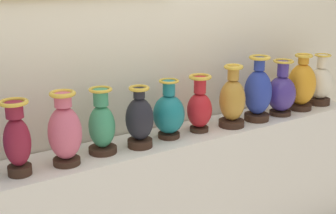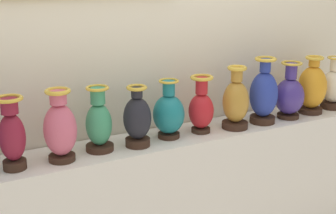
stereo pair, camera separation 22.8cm
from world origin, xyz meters
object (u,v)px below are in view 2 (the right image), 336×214
object	(u,v)px
vase_jade	(99,123)
vase_crimson	(201,108)
vase_rose	(60,128)
vase_teal	(170,113)
vase_amber	(312,88)
vase_ivory	(333,87)
vase_ochre	(236,102)
vase_burgundy	(12,135)
vase_indigo	(289,95)
vase_cobalt	(264,95)
vase_onyx	(137,119)

from	to	relation	value
vase_jade	vase_crimson	distance (m)	0.63
vase_rose	vase_teal	bearing A→B (deg)	3.55
vase_amber	vase_ivory	world-z (taller)	vase_amber
vase_ochre	vase_ivory	size ratio (longest dim) A/B	1.06
vase_rose	vase_crimson	size ratio (longest dim) A/B	1.09
vase_jade	vase_teal	size ratio (longest dim) A/B	1.03
vase_burgundy	vase_ivory	bearing A→B (deg)	0.53
vase_indigo	vase_amber	bearing A→B (deg)	4.11
vase_teal	vase_cobalt	distance (m)	0.64
vase_indigo	vase_amber	distance (m)	0.21
vase_teal	vase_indigo	xyz separation A→B (m)	(0.85, -0.04, 0.01)
vase_jade	vase_cobalt	world-z (taller)	vase_cobalt
vase_indigo	vase_rose	bearing A→B (deg)	179.88
vase_burgundy	vase_crimson	size ratio (longest dim) A/B	1.06
vase_rose	vase_ivory	bearing A→B (deg)	0.73
vase_rose	vase_cobalt	distance (m)	1.28
vase_burgundy	vase_indigo	distance (m)	1.72
vase_jade	vase_amber	bearing A→B (deg)	-1.06
vase_rose	vase_indigo	xyz separation A→B (m)	(1.49, -0.00, -0.02)
vase_jade	vase_onyx	distance (m)	0.21
vase_amber	vase_teal	bearing A→B (deg)	178.50
vase_onyx	vase_amber	size ratio (longest dim) A/B	0.88
vase_cobalt	vase_amber	bearing A→B (deg)	1.67
vase_cobalt	vase_crimson	bearing A→B (deg)	175.89
vase_burgundy	vase_amber	world-z (taller)	vase_amber
vase_cobalt	vase_rose	bearing A→B (deg)	179.99
vase_ochre	vase_amber	size ratio (longest dim) A/B	1.00
vase_burgundy	vase_amber	bearing A→B (deg)	0.22
vase_rose	vase_amber	size ratio (longest dim) A/B	0.97
vase_rose	vase_amber	world-z (taller)	vase_amber
vase_rose	vase_crimson	distance (m)	0.84
vase_cobalt	vase_indigo	xyz separation A→B (m)	(0.21, -0.00, -0.03)
vase_amber	vase_burgundy	bearing A→B (deg)	-179.78
vase_burgundy	vase_indigo	bearing A→B (deg)	-0.25
vase_jade	vase_crimson	size ratio (longest dim) A/B	1.03
vase_jade	vase_cobalt	bearing A→B (deg)	-2.14
vase_jade	vase_crimson	xyz separation A→B (m)	(0.63, -0.01, -0.00)
vase_jade	vase_ivory	world-z (taller)	vase_ivory
vase_burgundy	vase_jade	xyz separation A→B (m)	(0.44, 0.03, -0.02)
vase_ochre	vase_cobalt	world-z (taller)	vase_cobalt
vase_cobalt	vase_indigo	size ratio (longest dim) A/B	1.13
vase_jade	vase_indigo	world-z (taller)	vase_indigo
vase_onyx	vase_ivory	world-z (taller)	vase_ivory
vase_teal	vase_ochre	size ratio (longest dim) A/B	0.89
vase_crimson	vase_ivory	world-z (taller)	vase_ivory
vase_teal	vase_amber	bearing A→B (deg)	-1.50
vase_onyx	vase_teal	bearing A→B (deg)	9.17
vase_cobalt	vase_amber	xyz separation A→B (m)	(0.42, 0.01, -0.01)
vase_ivory	vase_indigo	bearing A→B (deg)	-176.26
vase_crimson	vase_cobalt	bearing A→B (deg)	-4.11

